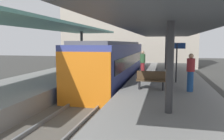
% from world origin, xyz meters
% --- Properties ---
extents(ground_plane, '(80.00, 80.00, 0.00)m').
position_xyz_m(ground_plane, '(0.00, 0.00, 0.00)').
color(ground_plane, '#383835').
extents(platform_left, '(4.40, 28.00, 1.00)m').
position_xyz_m(platform_left, '(-3.80, 0.00, 0.50)').
color(platform_left, gray).
rests_on(platform_left, ground_plane).
extents(platform_right, '(4.40, 28.00, 1.00)m').
position_xyz_m(platform_right, '(3.80, 0.00, 0.50)').
color(platform_right, gray).
rests_on(platform_right, ground_plane).
extents(track_ballast, '(3.20, 28.00, 0.20)m').
position_xyz_m(track_ballast, '(0.00, 0.00, 0.10)').
color(track_ballast, '#59544C').
rests_on(track_ballast, ground_plane).
extents(rail_near_side, '(0.08, 28.00, 0.14)m').
position_xyz_m(rail_near_side, '(-0.72, 0.00, 0.27)').
color(rail_near_side, slate).
rests_on(rail_near_side, track_ballast).
extents(rail_far_side, '(0.08, 28.00, 0.14)m').
position_xyz_m(rail_far_side, '(0.72, 0.00, 0.27)').
color(rail_far_side, slate).
rests_on(rail_far_side, track_ballast).
extents(commuter_train, '(2.78, 13.45, 3.10)m').
position_xyz_m(commuter_train, '(0.00, 4.37, 1.73)').
color(commuter_train, '#38428C').
rests_on(commuter_train, track_ballast).
extents(canopy_left, '(4.18, 21.00, 3.43)m').
position_xyz_m(canopy_left, '(-3.80, 1.40, 4.30)').
color(canopy_left, '#333335').
rests_on(canopy_left, platform_left).
extents(canopy_right, '(4.18, 21.00, 3.02)m').
position_xyz_m(canopy_right, '(3.80, 1.40, 3.90)').
color(canopy_right, '#333335').
rests_on(canopy_right, platform_right).
extents(platform_bench, '(1.40, 0.41, 0.86)m').
position_xyz_m(platform_bench, '(3.05, -1.28, 1.46)').
color(platform_bench, black).
rests_on(platform_bench, platform_right).
extents(platform_sign, '(0.90, 0.08, 2.21)m').
position_xyz_m(platform_sign, '(4.30, 0.97, 2.62)').
color(platform_sign, '#262628').
rests_on(platform_sign, platform_right).
extents(passenger_near_bench, '(0.36, 0.36, 1.67)m').
position_xyz_m(passenger_near_bench, '(2.18, 3.58, 1.86)').
color(passenger_near_bench, maroon).
rests_on(passenger_near_bench, platform_right).
extents(passenger_mid_platform, '(0.36, 0.36, 1.73)m').
position_xyz_m(passenger_mid_platform, '(4.81, -1.38, 1.90)').
color(passenger_mid_platform, navy).
rests_on(passenger_mid_platform, platform_right).
extents(station_building_backdrop, '(18.00, 6.00, 11.00)m').
position_xyz_m(station_building_backdrop, '(-1.30, 20.00, 5.50)').
color(station_building_backdrop, '#A89E8E').
rests_on(station_building_backdrop, ground_plane).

